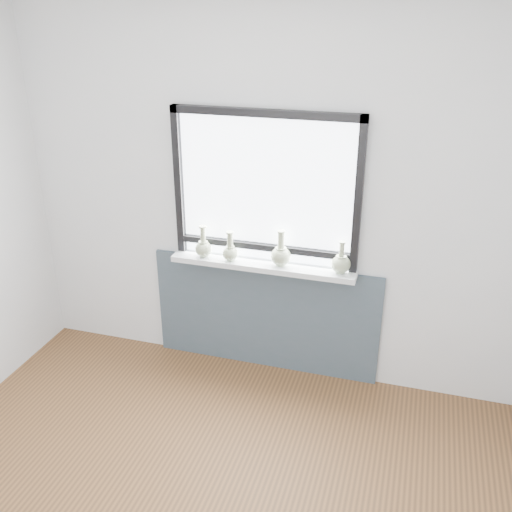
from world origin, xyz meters
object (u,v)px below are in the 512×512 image
(windowsill, at_px, (262,265))
(vase_c, at_px, (281,254))
(vase_a, at_px, (203,247))
(vase_d, at_px, (341,263))
(vase_b, at_px, (230,251))

(windowsill, xyz_separation_m, vase_c, (0.13, 0.00, 0.10))
(windowsill, distance_m, vase_c, 0.16)
(vase_a, xyz_separation_m, vase_c, (0.57, 0.01, 0.01))
(vase_c, height_order, vase_d, vase_c)
(vase_a, xyz_separation_m, vase_b, (0.21, -0.01, -0.00))
(vase_b, height_order, vase_c, vase_c)
(vase_a, bearing_deg, windowsill, 1.78)
(windowsill, height_order, vase_d, vase_d)
(windowsill, distance_m, vase_b, 0.25)
(vase_b, xyz_separation_m, vase_c, (0.36, 0.02, 0.01))
(vase_c, bearing_deg, vase_a, -178.54)
(windowsill, relative_size, vase_b, 6.11)
(vase_b, bearing_deg, vase_d, 1.84)
(vase_a, height_order, vase_c, vase_c)
(vase_d, bearing_deg, vase_b, -178.16)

